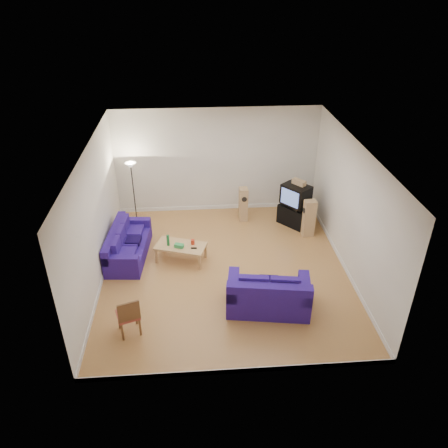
{
  "coord_description": "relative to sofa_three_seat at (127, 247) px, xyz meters",
  "views": [
    {
      "loc": [
        -0.7,
        -8.83,
        6.52
      ],
      "look_at": [
        0.0,
        0.4,
        1.1
      ],
      "focal_mm": 35.0,
      "sensor_mm": 36.0,
      "label": 1
    }
  ],
  "objects": [
    {
      "name": "tissue_box",
      "position": [
        1.37,
        -0.38,
        0.21
      ],
      "size": [
        0.26,
        0.2,
        0.09
      ],
      "primitive_type": "cube",
      "rotation": [
        0.0,
        0.0,
        -0.37
      ],
      "color": "green",
      "rests_on": "coffee_table"
    },
    {
      "name": "red_canister",
      "position": [
        1.72,
        -0.26,
        0.23
      ],
      "size": [
        0.13,
        0.13,
        0.13
      ],
      "primitive_type": "cylinder",
      "rotation": [
        0.0,
        0.0,
        -0.46
      ],
      "color": "red",
      "rests_on": "coffee_table"
    },
    {
      "name": "centre_speaker",
      "position": [
        4.75,
        1.35,
        1.05
      ],
      "size": [
        0.38,
        0.41,
        0.14
      ],
      "primitive_type": "cube",
      "rotation": [
        0.0,
        0.0,
        -0.9
      ],
      "color": "tan",
      "rests_on": "television"
    },
    {
      "name": "floor_lamp",
      "position": [
        0.06,
        1.9,
        1.23
      ],
      "size": [
        0.32,
        0.32,
        1.85
      ],
      "color": "black",
      "rests_on": "ground"
    },
    {
      "name": "speaker_right",
      "position": [
        4.95,
        0.69,
        0.25
      ],
      "size": [
        0.35,
        0.27,
        1.08
      ],
      "rotation": [
        0.0,
        0.0,
        -1.52
      ],
      "color": "tan",
      "rests_on": "ground"
    },
    {
      "name": "bottle",
      "position": [
        1.1,
        -0.27,
        0.31
      ],
      "size": [
        0.09,
        0.09,
        0.3
      ],
      "primitive_type": "cylinder",
      "rotation": [
        0.0,
        0.0,
        -0.5
      ],
      "color": "#197233",
      "rests_on": "coffee_table"
    },
    {
      "name": "tv_stand",
      "position": [
        4.72,
        1.3,
        -0.0
      ],
      "size": [
        1.01,
        1.05,
        0.58
      ],
      "primitive_type": "cube",
      "rotation": [
        0.0,
        0.0,
        -0.85
      ],
      "color": "black",
      "rests_on": "ground"
    },
    {
      "name": "speaker_left",
      "position": [
        3.24,
        1.69,
        0.23
      ],
      "size": [
        0.25,
        0.33,
        1.04
      ],
      "rotation": [
        0.0,
        0.0,
        0.05
      ],
      "color": "tan",
      "rests_on": "ground"
    },
    {
      "name": "dining_chair",
      "position": [
        0.39,
        -2.87,
        0.22
      ],
      "size": [
        0.56,
        0.56,
        0.92
      ],
      "rotation": [
        0.0,
        0.0,
        0.33
      ],
      "color": "brown",
      "rests_on": "ground"
    },
    {
      "name": "coffee_table",
      "position": [
        1.41,
        -0.29,
        0.11
      ],
      "size": [
        1.39,
        1.0,
        0.46
      ],
      "rotation": [
        0.0,
        0.0,
        -0.32
      ],
      "color": "tan",
      "rests_on": "ground"
    },
    {
      "name": "television",
      "position": [
        4.68,
        1.29,
        0.69
      ],
      "size": [
        0.9,
        0.93,
        0.58
      ],
      "rotation": [
        0.0,
        0.0,
        -0.88
      ],
      "color": "black",
      "rests_on": "av_receiver"
    },
    {
      "name": "sofa_loveseat",
      "position": [
        3.33,
        -2.31,
        0.05
      ],
      "size": [
        1.92,
        1.26,
        0.9
      ],
      "rotation": [
        0.0,
        0.0,
        -0.15
      ],
      "color": "#210C66",
      "rests_on": "ground"
    },
    {
      "name": "room",
      "position": [
        2.51,
        -0.8,
        1.25
      ],
      "size": [
        6.01,
        6.51,
        3.21
      ],
      "color": "#965F2E",
      "rests_on": "ground"
    },
    {
      "name": "av_receiver",
      "position": [
        4.71,
        1.27,
        0.34
      ],
      "size": [
        0.59,
        0.61,
        0.11
      ],
      "primitive_type": "cube",
      "rotation": [
        0.0,
        0.0,
        -0.99
      ],
      "color": "black",
      "rests_on": "tv_stand"
    },
    {
      "name": "sofa_three_seat",
      "position": [
        0.0,
        0.0,
        0.0
      ],
      "size": [
        1.04,
        2.1,
        0.79
      ],
      "rotation": [
        0.0,
        0.0,
        -1.65
      ],
      "color": "#210C66",
      "rests_on": "ground"
    },
    {
      "name": "remote",
      "position": [
        1.74,
        -0.46,
        0.17
      ],
      "size": [
        0.15,
        0.06,
        0.02
      ],
      "primitive_type": "cube",
      "rotation": [
        0.0,
        0.0,
        -0.09
      ],
      "color": "black",
      "rests_on": "coffee_table"
    }
  ]
}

